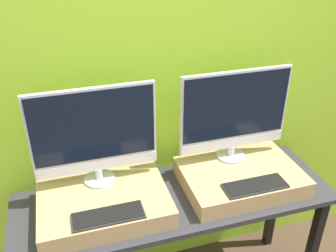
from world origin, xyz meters
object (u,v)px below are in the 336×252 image
Objects in this scene: monitor_right at (235,113)px; keyboard_right at (255,186)px; keyboard_left at (108,216)px; monitor_left at (94,134)px.

monitor_right is 1.87× the size of keyboard_right.
keyboard_right is (0.00, -0.29, -0.27)m from monitor_right.
monitor_left is at bearing 90.00° from keyboard_left.
keyboard_right is at bearing -90.00° from monitor_right.
monitor_left is at bearing 180.00° from monitor_right.
keyboard_left is at bearing -158.84° from monitor_right.
monitor_left is 1.87× the size of keyboard_right.
monitor_left reaches higher than keyboard_right.
monitor_left is 0.40m from keyboard_left.
keyboard_left is (0.00, -0.29, -0.27)m from monitor_left.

